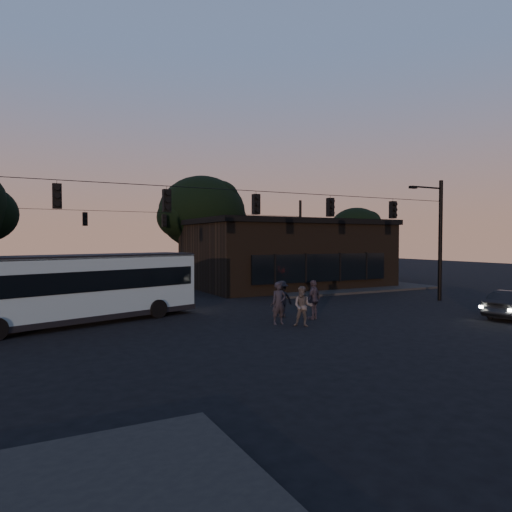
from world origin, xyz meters
name	(u,v)px	position (x,y,z in m)	size (l,w,h in m)	color
ground	(300,331)	(0.00, 0.00, 0.00)	(120.00, 120.00, 0.00)	black
sidewalk_far_right	(330,286)	(12.00, 14.00, 0.07)	(14.00, 10.00, 0.15)	black
building	(286,253)	(9.00, 15.97, 2.71)	(15.40, 10.41, 5.40)	black
tree_behind	(202,213)	(4.00, 22.00, 6.19)	(7.60, 7.60, 9.43)	black
tree_right	(356,231)	(18.00, 18.00, 4.63)	(5.20, 5.20, 6.86)	black
signal_rig_near	(256,227)	(0.00, 4.00, 4.45)	(26.24, 0.30, 7.50)	black
signal_rig_far	(164,235)	(0.00, 20.00, 4.20)	(26.24, 0.30, 7.50)	black
bus	(80,285)	(-7.96, 5.95, 1.75)	(11.33, 5.83, 3.12)	#7D999F
pedestrian_a	(279,303)	(-0.06, 1.66, 0.95)	(0.69, 0.46, 1.90)	black
pedestrian_b	(303,306)	(0.61, 0.71, 0.88)	(0.86, 0.67, 1.77)	#494442
pedestrian_c	(314,299)	(2.11, 2.06, 0.94)	(1.10, 0.46, 1.89)	#352E38
pedestrian_d	(282,299)	(1.02, 3.23, 0.90)	(1.16, 0.66, 1.79)	black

